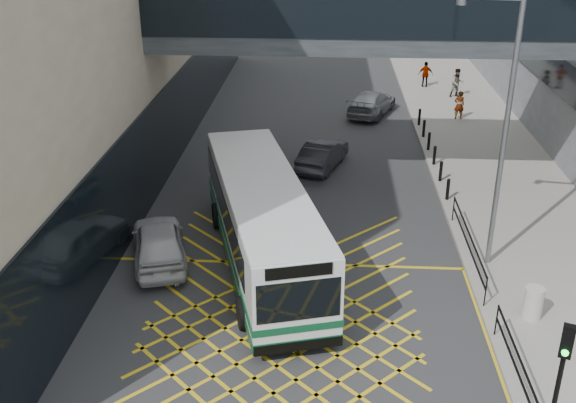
% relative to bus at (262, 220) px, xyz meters
% --- Properties ---
extents(ground, '(120.00, 120.00, 0.00)m').
position_rel_bus_xyz_m(ground, '(0.91, -4.54, -1.65)').
color(ground, '#333335').
extents(skybridge, '(20.00, 4.10, 3.00)m').
position_rel_bus_xyz_m(skybridge, '(3.91, 7.46, 5.85)').
color(skybridge, '#33383D').
rests_on(skybridge, ground).
extents(pavement, '(6.00, 54.00, 0.16)m').
position_rel_bus_xyz_m(pavement, '(9.91, 10.46, -1.57)').
color(pavement, gray).
rests_on(pavement, ground).
extents(box_junction, '(12.00, 9.00, 0.01)m').
position_rel_bus_xyz_m(box_junction, '(0.91, -4.54, -1.65)').
color(box_junction, gold).
rests_on(box_junction, ground).
extents(bus, '(5.36, 11.26, 3.08)m').
position_rel_bus_xyz_m(bus, '(0.00, 0.00, 0.00)').
color(bus, silver).
rests_on(bus, ground).
extents(car_white, '(3.18, 5.09, 1.51)m').
position_rel_bus_xyz_m(car_white, '(-3.59, -0.11, -0.90)').
color(car_white, '#B9B9BB').
rests_on(car_white, ground).
extents(car_dark, '(2.81, 4.44, 1.30)m').
position_rel_bus_xyz_m(car_dark, '(1.94, 9.18, -1.00)').
color(car_dark, '#222227').
rests_on(car_dark, ground).
extents(car_silver, '(3.43, 5.02, 1.44)m').
position_rel_bus_xyz_m(car_silver, '(4.67, 17.87, -0.93)').
color(car_silver, gray).
rests_on(car_silver, ground).
extents(traffic_light, '(0.29, 0.43, 3.62)m').
position_rel_bus_xyz_m(traffic_light, '(7.12, -8.72, 0.87)').
color(traffic_light, black).
rests_on(traffic_light, pavement).
extents(street_lamp, '(2.01, 0.52, 8.81)m').
position_rel_bus_xyz_m(street_lamp, '(7.53, 0.24, 3.53)').
color(street_lamp, slate).
rests_on(street_lamp, pavement).
extents(litter_bin, '(0.58, 0.58, 1.00)m').
position_rel_bus_xyz_m(litter_bin, '(8.33, -3.08, -0.99)').
color(litter_bin, '#ADA89E').
rests_on(litter_bin, pavement).
extents(kerb_railings, '(0.05, 12.54, 1.00)m').
position_rel_bus_xyz_m(kerb_railings, '(7.06, -2.76, -0.77)').
color(kerb_railings, black).
rests_on(kerb_railings, pavement).
extents(bollards, '(0.14, 10.14, 0.90)m').
position_rel_bus_xyz_m(bollards, '(7.16, 10.46, -1.04)').
color(bollards, black).
rests_on(bollards, pavement).
extents(pedestrian_a, '(0.67, 0.50, 1.59)m').
position_rel_bus_xyz_m(pedestrian_a, '(9.49, 16.74, -0.70)').
color(pedestrian_a, gray).
rests_on(pedestrian_a, pavement).
extents(pedestrian_b, '(0.96, 0.70, 1.77)m').
position_rel_bus_xyz_m(pedestrian_b, '(10.15, 21.33, -0.61)').
color(pedestrian_b, gray).
rests_on(pedestrian_b, pavement).
extents(pedestrian_c, '(0.99, 0.51, 1.64)m').
position_rel_bus_xyz_m(pedestrian_c, '(8.50, 23.74, -0.67)').
color(pedestrian_c, gray).
rests_on(pedestrian_c, pavement).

